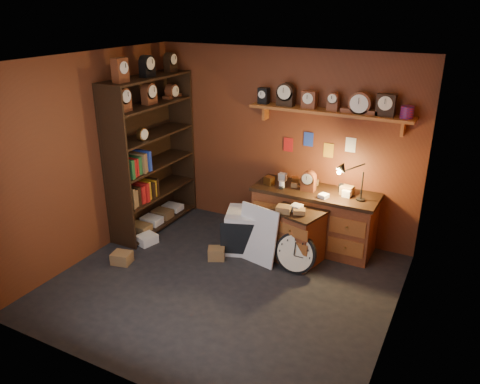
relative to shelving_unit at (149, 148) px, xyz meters
name	(u,v)px	position (x,y,z in m)	size (l,w,h in m)	color
floor	(223,284)	(1.79, -0.98, -1.25)	(4.00, 4.00, 0.00)	black
room_shell	(229,150)	(1.84, -0.87, 0.47)	(4.02, 3.62, 2.71)	brown
shelving_unit	(149,148)	(0.00, 0.00, 0.00)	(0.47, 1.60, 2.58)	black
workbench	(314,215)	(2.44, 0.49, -0.78)	(1.73, 0.66, 1.36)	brown
low_cabinet	(297,233)	(2.37, 0.00, -0.85)	(0.76, 0.69, 0.83)	brown
big_round_clock	(296,253)	(2.47, -0.28, -0.99)	(0.55, 0.17, 0.55)	black
white_panel	(257,260)	(1.92, -0.27, -1.25)	(0.60, 0.03, 0.80)	silver
mini_fridge	(247,231)	(1.64, -0.04, -0.97)	(0.70, 0.73, 0.57)	silver
floor_box_a	(122,258)	(0.33, -1.16, -1.18)	(0.25, 0.21, 0.15)	olive
floor_box_b	(147,239)	(0.29, -0.57, -1.19)	(0.22, 0.27, 0.13)	white
floor_box_c	(216,253)	(1.41, -0.48, -1.17)	(0.22, 0.18, 0.17)	olive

